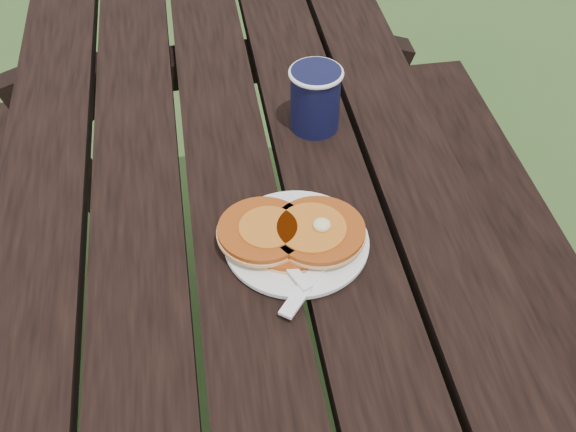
{
  "coord_description": "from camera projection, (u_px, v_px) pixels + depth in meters",
  "views": [
    {
      "loc": [
        -0.05,
        -0.68,
        1.53
      ],
      "look_at": [
        0.07,
        0.04,
        0.8
      ],
      "focal_mm": 45.0,
      "sensor_mm": 36.0,
      "label": 1
    }
  ],
  "objects": [
    {
      "name": "pancake_stack",
      "position": [
        292.0,
        232.0,
        1.04
      ],
      "size": [
        0.21,
        0.15,
        0.04
      ],
      "rotation": [
        0.0,
        0.0,
        0.1
      ],
      "color": "#B14A14",
      "rests_on": "plate"
    },
    {
      "name": "coffee_cup",
      "position": [
        315.0,
        96.0,
        1.21
      ],
      "size": [
        0.09,
        0.09,
        0.11
      ],
      "rotation": [
        0.0,
        0.0,
        -0.04
      ],
      "color": "black",
      "rests_on": "picnic_table"
    },
    {
      "name": "picnic_table",
      "position": [
        254.0,
        405.0,
        1.3
      ],
      "size": [
        1.36,
        1.8,
        0.75
      ],
      "color": "black",
      "rests_on": "ground"
    },
    {
      "name": "knife",
      "position": [
        316.0,
        271.0,
        1.01
      ],
      "size": [
        0.13,
        0.15,
        0.0
      ],
      "primitive_type": "cube",
      "rotation": [
        0.0,
        0.0,
        -0.67
      ],
      "color": "white",
      "rests_on": "plate"
    },
    {
      "name": "plate",
      "position": [
        296.0,
        243.0,
        1.05
      ],
      "size": [
        0.26,
        0.26,
        0.01
      ],
      "primitive_type": "cylinder",
      "rotation": [
        0.0,
        0.0,
        0.34
      ],
      "color": "white",
      "rests_on": "picnic_table"
    },
    {
      "name": "fork",
      "position": [
        287.0,
        263.0,
        1.01
      ],
      "size": [
        0.09,
        0.16,
        0.01
      ],
      "primitive_type": null,
      "rotation": [
        0.0,
        0.0,
        0.4
      ],
      "color": "white",
      "rests_on": "plate"
    }
  ]
}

